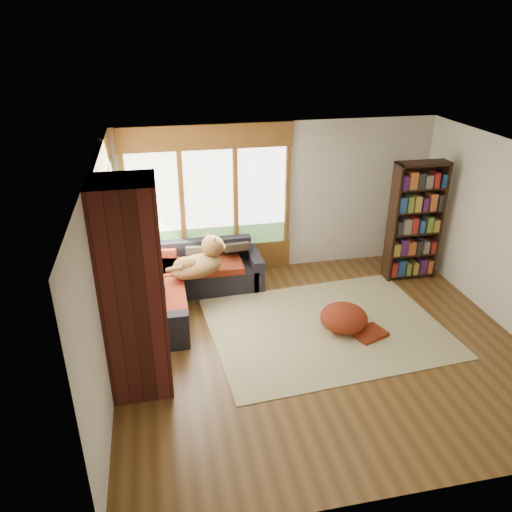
{
  "coord_description": "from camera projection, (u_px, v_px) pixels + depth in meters",
  "views": [
    {
      "loc": [
        -2.04,
        -5.44,
        4.06
      ],
      "look_at": [
        -0.7,
        1.01,
        0.95
      ],
      "focal_mm": 35.0,
      "sensor_mm": 36.0,
      "label": 1
    }
  ],
  "objects": [
    {
      "name": "dog_tan",
      "position": [
        200.0,
        256.0,
        7.66
      ],
      "size": [
        1.04,
        0.91,
        0.51
      ],
      "rotation": [
        0.0,
        0.0,
        0.48
      ],
      "color": "brown",
      "rests_on": "sectional_sofa"
    },
    {
      "name": "windows_left",
      "position": [
        111.0,
        237.0,
        6.91
      ],
      "size": [
        0.1,
        2.62,
        1.9
      ],
      "color": "brown",
      "rests_on": "wall_left"
    },
    {
      "name": "floor",
      "position": [
        320.0,
        344.0,
        6.93
      ],
      "size": [
        5.5,
        5.5,
        0.0
      ],
      "primitive_type": "plane",
      "color": "#4C3115",
      "rests_on": "ground"
    },
    {
      "name": "bookshelf",
      "position": [
        415.0,
        222.0,
        8.32
      ],
      "size": [
        0.88,
        0.29,
        2.04
      ],
      "color": "black",
      "rests_on": "ground"
    },
    {
      "name": "windows_back",
      "position": [
        209.0,
        200.0,
        8.32
      ],
      "size": [
        2.82,
        0.1,
        1.9
      ],
      "color": "brown",
      "rests_on": "wall_back"
    },
    {
      "name": "area_rug",
      "position": [
        326.0,
        327.0,
        7.29
      ],
      "size": [
        3.49,
        2.77,
        0.01
      ],
      "primitive_type": "cube",
      "rotation": [
        0.0,
        0.0,
        0.07
      ],
      "color": "beige",
      "rests_on": "ground"
    },
    {
      "name": "throw_pillows",
      "position": [
        170.0,
        251.0,
        7.88
      ],
      "size": [
        1.98,
        1.68,
        0.45
      ],
      "color": "#30271D",
      "rests_on": "sectional_sofa"
    },
    {
      "name": "wall_left",
      "position": [
        103.0,
        280.0,
        5.87
      ],
      "size": [
        0.04,
        5.0,
        2.6
      ],
      "primitive_type": "cube",
      "color": "silver",
      "rests_on": "ground"
    },
    {
      "name": "dog_brindle",
      "position": [
        146.0,
        277.0,
        7.17
      ],
      "size": [
        0.68,
        0.79,
        0.39
      ],
      "rotation": [
        0.0,
        0.0,
        2.02
      ],
      "color": "#311913",
      "rests_on": "sectional_sofa"
    },
    {
      "name": "sectional_sofa",
      "position": [
        170.0,
        281.0,
        7.94
      ],
      "size": [
        2.2,
        2.2,
        0.8
      ],
      "rotation": [
        0.0,
        0.0,
        0.01
      ],
      "color": "black",
      "rests_on": "ground"
    },
    {
      "name": "brick_chimney",
      "position": [
        133.0,
        291.0,
        5.62
      ],
      "size": [
        0.7,
        0.7,
        2.6
      ],
      "primitive_type": "cube",
      "color": "#471914",
      "rests_on": "ground"
    },
    {
      "name": "ceiling",
      "position": [
        332.0,
        159.0,
        5.82
      ],
      "size": [
        5.5,
        5.5,
        0.0
      ],
      "primitive_type": "plane",
      "color": "white"
    },
    {
      "name": "roller_blind",
      "position": [
        113.0,
        191.0,
        7.48
      ],
      "size": [
        0.03,
        0.72,
        0.9
      ],
      "primitive_type": "cube",
      "color": "#5B7B47",
      "rests_on": "wall_left"
    },
    {
      "name": "wall_back",
      "position": [
        278.0,
        198.0,
        8.58
      ],
      "size": [
        5.5,
        0.04,
        2.6
      ],
      "primitive_type": "cube",
      "color": "silver",
      "rests_on": "ground"
    },
    {
      "name": "wall_front",
      "position": [
        424.0,
        386.0,
        4.16
      ],
      "size": [
        5.5,
        0.04,
        2.6
      ],
      "primitive_type": "cube",
      "color": "silver",
      "rests_on": "ground"
    },
    {
      "name": "pouf",
      "position": [
        344.0,
        317.0,
        7.18
      ],
      "size": [
        0.9,
        0.9,
        0.37
      ],
      "primitive_type": "ellipsoid",
      "rotation": [
        0.0,
        0.0,
        0.42
      ],
      "color": "maroon",
      "rests_on": "area_rug"
    }
  ]
}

